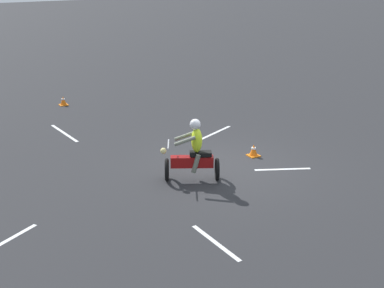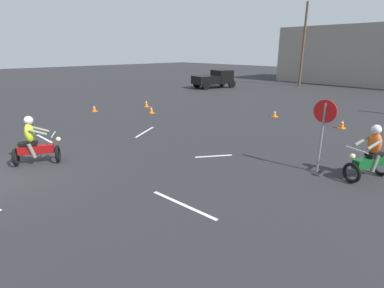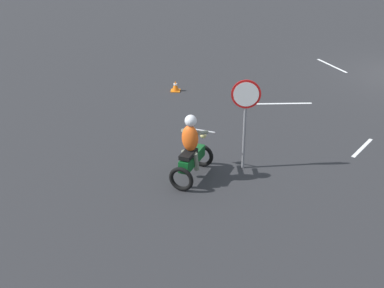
% 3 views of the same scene
% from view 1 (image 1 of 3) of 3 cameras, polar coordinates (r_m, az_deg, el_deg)
% --- Properties ---
extents(ground_plane, '(120.00, 120.00, 0.00)m').
position_cam_1_polar(ground_plane, '(14.75, 3.44, -2.54)').
color(ground_plane, '#28282B').
extents(motorcycle_rider_foreground, '(1.19, 1.52, 1.66)m').
position_cam_1_polar(motorcycle_rider_foreground, '(13.65, 0.15, -1.08)').
color(motorcycle_rider_foreground, black).
rests_on(motorcycle_rider_foreground, ground).
extents(traffic_cone_near_left, '(0.32, 0.32, 0.36)m').
position_cam_1_polar(traffic_cone_near_left, '(15.63, 6.58, -0.69)').
color(traffic_cone_near_left, orange).
rests_on(traffic_cone_near_left, ground).
extents(traffic_cone_near_right, '(0.32, 0.32, 0.36)m').
position_cam_1_polar(traffic_cone_near_right, '(21.49, -13.57, 4.50)').
color(traffic_cone_near_right, orange).
rests_on(traffic_cone_near_right, ground).
extents(lane_stripe_e, '(2.13, 0.31, 0.01)m').
position_cam_1_polar(lane_stripe_e, '(18.08, -13.47, 1.14)').
color(lane_stripe_e, silver).
rests_on(lane_stripe_e, ground).
extents(lane_stripe_nw, '(1.09, 1.73, 0.01)m').
position_cam_1_polar(lane_stripe_nw, '(11.64, -19.80, -10.06)').
color(lane_stripe_nw, silver).
rests_on(lane_stripe_nw, ground).
extents(lane_stripe_w, '(1.68, 0.17, 0.01)m').
position_cam_1_polar(lane_stripe_w, '(11.06, 2.53, -10.45)').
color(lane_stripe_w, silver).
rests_on(lane_stripe_w, ground).
extents(lane_stripe_sw, '(0.74, 1.45, 0.01)m').
position_cam_1_polar(lane_stripe_sw, '(14.83, 9.64, -2.66)').
color(lane_stripe_sw, silver).
rests_on(lane_stripe_sw, ground).
extents(lane_stripe_se, '(0.91, 1.80, 0.01)m').
position_cam_1_polar(lane_stripe_se, '(17.57, 2.34, 1.14)').
color(lane_stripe_se, silver).
rests_on(lane_stripe_se, ground).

